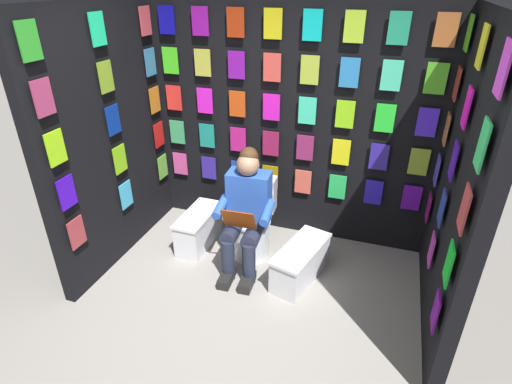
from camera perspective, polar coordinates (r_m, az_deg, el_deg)
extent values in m
plane|color=gray|center=(3.39, -4.16, -20.58)|extent=(30.00, 30.00, 0.00)
cube|color=black|center=(4.17, 4.86, 9.16)|extent=(2.98, 0.10, 2.39)
cube|color=#D84594|center=(4.75, -10.57, 3.92)|extent=(0.17, 0.01, 0.26)
cube|color=#352298|center=(4.59, -6.62, 3.37)|extent=(0.17, 0.01, 0.26)
cube|color=#1C3B95|center=(4.46, -2.43, 2.77)|extent=(0.17, 0.01, 0.26)
cube|color=#B08F11|center=(4.35, 1.99, 2.12)|extent=(0.17, 0.01, 0.26)
cube|color=#E25945|center=(4.28, 6.60, 1.43)|extent=(0.17, 0.01, 0.26)
cube|color=green|center=(4.23, 11.34, 0.70)|extent=(0.17, 0.01, 0.26)
cube|color=#2517BE|center=(4.21, 16.16, -0.04)|extent=(0.17, 0.01, 0.26)
cube|color=#570D9D|center=(4.22, 20.98, -0.78)|extent=(0.17, 0.01, 0.26)
cube|color=#3AAA68|center=(4.60, -10.98, 8.25)|extent=(0.17, 0.01, 0.26)
cube|color=teal|center=(4.45, -6.89, 7.84)|extent=(0.17, 0.01, 0.26)
cube|color=#C11B79|center=(4.31, -2.53, 7.35)|extent=(0.17, 0.01, 0.26)
cube|color=#961B47|center=(4.20, 2.08, 6.80)|extent=(0.17, 0.01, 0.26)
cube|color=#8D2559|center=(4.12, 6.89, 6.17)|extent=(0.17, 0.01, 0.26)
cube|color=yellow|center=(4.07, 11.84, 5.47)|extent=(0.17, 0.01, 0.26)
cube|color=#302097|center=(4.05, 16.87, 4.72)|extent=(0.17, 0.01, 0.26)
cube|color=olive|center=(4.06, 21.89, 3.94)|extent=(0.17, 0.01, 0.26)
cube|color=red|center=(4.49, -11.43, 12.82)|extent=(0.17, 0.01, 0.26)
cube|color=#EC1ED1|center=(4.33, -7.18, 12.57)|extent=(0.17, 0.01, 0.26)
cube|color=#D24513|center=(4.19, -2.64, 12.23)|extent=(0.17, 0.01, 0.26)
cube|color=#E719C1|center=(4.08, 2.17, 11.79)|extent=(0.17, 0.01, 0.26)
cube|color=#3BE1A7|center=(3.99, 7.20, 11.24)|extent=(0.17, 0.01, 0.26)
cube|color=#8ADF18|center=(3.94, 12.39, 10.59)|extent=(0.17, 0.01, 0.26)
cube|color=#26DE31|center=(3.92, 17.64, 9.83)|extent=(0.17, 0.01, 0.26)
cube|color=#4221E4|center=(3.94, 22.88, 8.99)|extent=(0.17, 0.01, 0.26)
cube|color=#46D41F|center=(4.41, -11.92, 17.59)|extent=(0.17, 0.01, 0.26)
cube|color=gold|center=(4.24, -7.50, 17.53)|extent=(0.17, 0.01, 0.26)
cube|color=#7B149E|center=(4.10, -2.76, 17.36)|extent=(0.17, 0.01, 0.26)
cube|color=#DD473D|center=(3.99, 2.28, 17.05)|extent=(0.17, 0.01, 0.26)
cube|color=#AABC36|center=(3.90, 7.55, 16.60)|extent=(0.17, 0.01, 0.26)
cube|color=#297FC7|center=(3.85, 12.98, 15.99)|extent=(0.17, 0.01, 0.26)
cube|color=#47DBA9|center=(3.83, 18.49, 15.23)|extent=(0.17, 0.01, 0.26)
cube|color=green|center=(3.84, 23.95, 14.34)|extent=(0.17, 0.01, 0.26)
cube|color=#0F0E99|center=(4.36, -12.44, 22.50)|extent=(0.17, 0.01, 0.26)
cube|color=#85128F|center=(4.19, -7.85, 22.65)|extent=(0.17, 0.01, 0.26)
cube|color=#A52A0D|center=(4.05, -2.89, 22.67)|extent=(0.17, 0.01, 0.26)
cube|color=gold|center=(3.93, 2.39, 22.51)|extent=(0.17, 0.01, 0.26)
cube|color=#0CC3BE|center=(3.85, 7.93, 22.17)|extent=(0.17, 0.01, 0.26)
cube|color=#A7D52D|center=(3.79, 13.64, 21.61)|extent=(0.17, 0.01, 0.26)
cube|color=#20976D|center=(3.77, 19.41, 20.85)|extent=(0.17, 0.01, 0.26)
cube|color=#B35F2D|center=(3.78, 25.13, 19.89)|extent=(0.17, 0.01, 0.26)
cube|color=black|center=(3.26, 26.68, 0.44)|extent=(0.10, 1.75, 2.39)
cube|color=#93146E|center=(4.11, 23.02, -1.97)|extent=(0.01, 0.17, 0.26)
cube|color=#C035BA|center=(3.51, 23.37, -7.44)|extent=(0.01, 0.17, 0.26)
cube|color=#6A0C90|center=(2.96, 23.88, -15.06)|extent=(0.01, 0.17, 0.26)
cube|color=#483ED5|center=(3.95, 24.05, 2.83)|extent=(0.01, 0.17, 0.26)
cube|color=#253C9F|center=(3.32, 24.61, -2.05)|extent=(0.01, 0.17, 0.26)
cube|color=#11D028|center=(2.73, 25.43, -9.12)|extent=(0.01, 0.17, 0.26)
cube|color=#B26639|center=(3.82, 25.16, 7.99)|extent=(0.01, 0.17, 0.26)
cube|color=#4211B7|center=(3.16, 25.97, 3.94)|extent=(0.01, 0.17, 0.26)
cube|color=#C13C3C|center=(2.53, 27.18, -2.18)|extent=(0.01, 0.17, 0.26)
cube|color=#A32C2A|center=(3.72, 26.37, 13.47)|extent=(0.01, 0.17, 0.26)
cube|color=#EF11C1|center=(3.05, 27.47, 10.47)|extent=(0.01, 0.17, 0.26)
cube|color=#30CF65|center=(2.38, 29.16, 5.78)|extent=(0.01, 0.17, 0.26)
cube|color=#48B61D|center=(3.66, 27.69, 19.18)|extent=(0.01, 0.17, 0.26)
cube|color=yellow|center=(2.97, 29.15, 17.41)|extent=(0.01, 0.17, 0.26)
cube|color=#D839DA|center=(2.29, 31.43, 14.57)|extent=(0.01, 0.17, 0.26)
cube|color=black|center=(4.02, -19.91, 6.82)|extent=(0.10, 1.75, 2.39)
cube|color=#A2353B|center=(3.74, -23.83, -5.24)|extent=(0.01, 0.17, 0.26)
cube|color=#40AFDB|center=(4.19, -17.76, -0.38)|extent=(0.01, 0.17, 0.26)
cube|color=#5CB035|center=(4.71, -12.95, 3.48)|extent=(0.01, 0.17, 0.26)
cube|color=#3D0DC8|center=(3.56, -25.00, -0.09)|extent=(0.01, 0.17, 0.26)
cube|color=#80CB19|center=(4.04, -18.54, 4.38)|extent=(0.01, 0.17, 0.26)
cube|color=red|center=(4.57, -13.46, 7.82)|extent=(0.01, 0.17, 0.26)
cube|color=#98E316|center=(3.42, -26.28, 5.55)|extent=(0.01, 0.17, 0.26)
cube|color=navy|center=(3.91, -19.39, 9.49)|extent=(0.01, 0.17, 0.26)
cube|color=#BB711C|center=(4.46, -14.01, 12.42)|extent=(0.01, 0.17, 0.26)
cube|color=#A1355E|center=(3.31, -27.69, 11.63)|extent=(0.01, 0.17, 0.26)
cube|color=olive|center=(3.81, -20.32, 14.90)|extent=(0.01, 0.17, 0.26)
cube|color=teal|center=(4.37, -14.61, 17.21)|extent=(0.01, 0.17, 0.26)
cube|color=green|center=(3.24, -29.24, 18.02)|extent=(0.01, 0.17, 0.26)
cube|color=#1BD784|center=(3.76, -21.34, 20.52)|extent=(0.01, 0.17, 0.26)
cube|color=#CA4347|center=(4.32, -15.26, 22.16)|extent=(0.01, 0.17, 0.26)
cylinder|color=white|center=(4.13, -0.77, -6.48)|extent=(0.38, 0.38, 0.40)
cylinder|color=white|center=(4.01, -0.79, -3.99)|extent=(0.41, 0.41, 0.02)
cube|color=white|center=(4.14, 0.16, -0.17)|extent=(0.39, 0.21, 0.36)
cylinder|color=white|center=(4.06, -0.16, -0.74)|extent=(0.39, 0.09, 0.39)
cube|color=blue|center=(3.85, -0.97, -0.78)|extent=(0.41, 0.25, 0.52)
sphere|color=tan|center=(3.66, -1.14, 3.86)|extent=(0.21, 0.21, 0.21)
sphere|color=#472D19|center=(3.66, -1.02, 5.02)|extent=(0.17, 0.17, 0.17)
cylinder|color=#23283D|center=(3.79, -0.30, -5.63)|extent=(0.18, 0.41, 0.15)
cylinder|color=#23283D|center=(3.84, -3.19, -5.20)|extent=(0.18, 0.41, 0.15)
cylinder|color=#23283D|center=(3.78, -1.01, -9.96)|extent=(0.12, 0.12, 0.42)
cylinder|color=#23283D|center=(3.83, -3.94, -9.46)|extent=(0.12, 0.12, 0.42)
cube|color=black|center=(3.84, -1.24, -12.45)|extent=(0.13, 0.27, 0.09)
cube|color=black|center=(3.89, -4.14, -11.93)|extent=(0.13, 0.27, 0.09)
cylinder|color=blue|center=(3.66, 1.59, -2.88)|extent=(0.10, 0.31, 0.13)
cylinder|color=blue|center=(3.77, -4.93, -1.98)|extent=(0.10, 0.31, 0.13)
cube|color=#9D3C0A|center=(3.59, -2.44, -3.90)|extent=(0.31, 0.15, 0.23)
cube|color=silver|center=(4.34, -8.02, -5.27)|extent=(0.27, 0.62, 0.34)
cube|color=white|center=(4.25, -8.19, -3.17)|extent=(0.28, 0.65, 0.03)
cube|color=silver|center=(3.87, 6.25, -10.01)|extent=(0.44, 0.74, 0.32)
cube|color=white|center=(3.77, 6.39, -7.89)|extent=(0.46, 0.77, 0.03)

